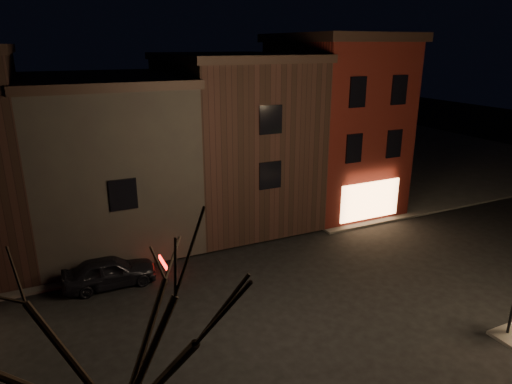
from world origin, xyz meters
The scene contains 7 objects.
ground centered at (0.00, 0.00, 0.00)m, with size 120.00×120.00×0.00m, color black.
sidewalk_far_right centered at (20.00, 20.00, 0.06)m, with size 30.00×30.00×0.12m, color #2D2B28.
corner_building centered at (8.00, 9.47, 5.40)m, with size 6.50×8.50×10.50m.
row_building_a centered at (1.50, 10.50, 4.83)m, with size 7.30×10.30×9.40m.
row_building_b centered at (-5.75, 10.50, 4.33)m, with size 7.80×10.30×8.40m.
bare_tree_left centered at (-8.00, -7.00, 5.43)m, with size 5.60×5.60×7.50m.
parked_car_a centered at (-6.77, 4.44, 0.67)m, with size 1.57×3.91×1.33m, color black.
Camera 1 is at (-8.60, -14.21, 10.02)m, focal length 32.00 mm.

